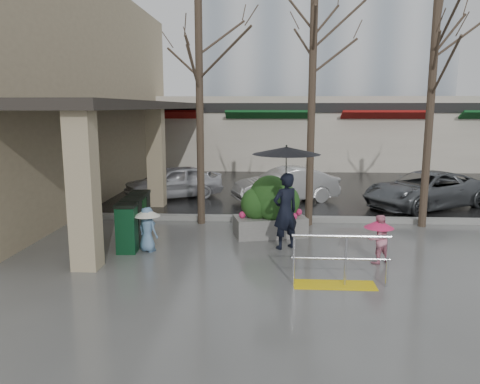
# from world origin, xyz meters

# --- Properties ---
(ground) EXTENTS (120.00, 120.00, 0.00)m
(ground) POSITION_xyz_m (0.00, 0.00, 0.00)
(ground) COLOR #51514F
(ground) RESTS_ON ground
(street_asphalt) EXTENTS (120.00, 36.00, 0.01)m
(street_asphalt) POSITION_xyz_m (0.00, 22.00, 0.01)
(street_asphalt) COLOR black
(street_asphalt) RESTS_ON ground
(curb) EXTENTS (120.00, 0.30, 0.15)m
(curb) POSITION_xyz_m (0.00, 4.00, 0.07)
(curb) COLOR gray
(curb) RESTS_ON ground
(near_building) EXTENTS (6.00, 18.00, 8.00)m
(near_building) POSITION_xyz_m (-9.00, 8.00, 4.00)
(near_building) COLOR tan
(near_building) RESTS_ON ground
(canopy_slab) EXTENTS (2.80, 18.00, 0.25)m
(canopy_slab) POSITION_xyz_m (-4.80, 8.00, 3.62)
(canopy_slab) COLOR #2D2823
(canopy_slab) RESTS_ON pillar_front
(pillar_front) EXTENTS (0.55, 0.55, 3.50)m
(pillar_front) POSITION_xyz_m (-3.90, -0.50, 1.75)
(pillar_front) COLOR tan
(pillar_front) RESTS_ON ground
(pillar_back) EXTENTS (0.55, 0.55, 3.50)m
(pillar_back) POSITION_xyz_m (-3.90, 6.00, 1.75)
(pillar_back) COLOR tan
(pillar_back) RESTS_ON ground
(storefront_row) EXTENTS (34.00, 6.74, 4.00)m
(storefront_row) POSITION_xyz_m (2.00, 17.97, 2.01)
(storefront_row) COLOR beige
(storefront_row) RESTS_ON ground
(handrail) EXTENTS (1.90, 0.50, 1.03)m
(handrail) POSITION_xyz_m (1.36, -1.20, 0.38)
(handrail) COLOR yellow
(handrail) RESTS_ON ground
(tree_west) EXTENTS (3.20, 3.20, 6.80)m
(tree_west) POSITION_xyz_m (-2.00, 3.60, 5.08)
(tree_west) COLOR #382B21
(tree_west) RESTS_ON ground
(tree_midwest) EXTENTS (3.20, 3.20, 7.00)m
(tree_midwest) POSITION_xyz_m (1.20, 3.60, 5.23)
(tree_midwest) COLOR #382B21
(tree_midwest) RESTS_ON ground
(tree_mideast) EXTENTS (3.20, 3.20, 6.50)m
(tree_mideast) POSITION_xyz_m (4.50, 3.60, 4.86)
(tree_mideast) COLOR #382B21
(tree_mideast) RESTS_ON ground
(woman) EXTENTS (1.65, 1.65, 2.56)m
(woman) POSITION_xyz_m (0.41, 1.20, 1.62)
(woman) COLOR black
(woman) RESTS_ON ground
(child_pink) EXTENTS (0.66, 0.66, 1.10)m
(child_pink) POSITION_xyz_m (2.45, 0.22, 0.63)
(child_pink) COLOR pink
(child_pink) RESTS_ON ground
(child_blue) EXTENTS (0.64, 0.64, 1.10)m
(child_blue) POSITION_xyz_m (-2.90, 0.76, 0.66)
(child_blue) COLOR #658BB3
(child_blue) RESTS_ON ground
(planter) EXTENTS (2.06, 1.37, 1.65)m
(planter) POSITION_xyz_m (0.06, 2.36, 0.79)
(planter) COLOR slate
(planter) RESTS_ON ground
(news_boxes) EXTENTS (0.62, 2.17, 1.20)m
(news_boxes) POSITION_xyz_m (-3.42, 1.47, 0.60)
(news_boxes) COLOR #0E3E21
(news_boxes) RESTS_ON ground
(car_a) EXTENTS (3.96, 3.08, 1.26)m
(car_a) POSITION_xyz_m (-3.61, 7.42, 0.63)
(car_a) COLOR silver
(car_a) RESTS_ON ground
(car_b) EXTENTS (4.05, 2.59, 1.26)m
(car_b) POSITION_xyz_m (0.64, 7.01, 0.63)
(car_b) COLOR beige
(car_b) RESTS_ON ground
(car_c) EXTENTS (4.97, 4.10, 1.26)m
(car_c) POSITION_xyz_m (5.40, 6.24, 0.63)
(car_c) COLOR #595D61
(car_c) RESTS_ON ground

